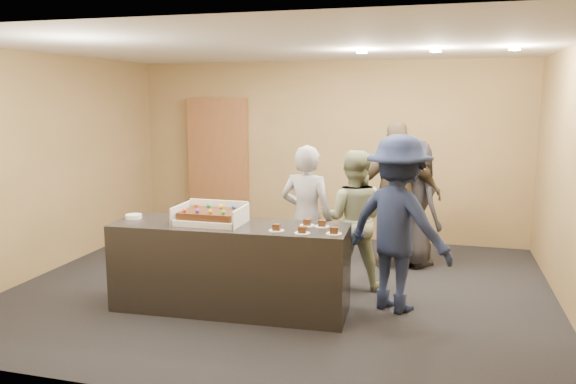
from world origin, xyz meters
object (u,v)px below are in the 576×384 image
Objects in this scene: person_sage_man at (353,219)px; person_navy_man at (398,224)px; storage_cabinet at (218,166)px; person_dark_suit at (413,203)px; cake_box at (212,218)px; sheet_cake at (210,214)px; plate_stack at (134,216)px; person_server_grey at (307,218)px; serving_counter at (230,267)px; person_brown_extra at (397,196)px.

person_navy_man is (0.55, -0.58, 0.11)m from person_sage_man.
person_navy_man is at bearing -41.36° from storage_cabinet.
person_navy_man is 1.11× the size of person_dark_suit.
person_dark_suit is (0.07, 1.64, -0.09)m from person_navy_man.
cake_box reaches higher than sheet_cake.
storage_cabinet is at bearing 111.19° from cake_box.
storage_cabinet is 3.20m from plate_stack.
person_navy_man is (2.73, 0.47, -0.02)m from plate_stack.
person_server_grey reaches higher than plate_stack.
sheet_cake is at bearing 35.27° from person_sage_man.
person_dark_suit is at bearing 47.72° from sheet_cake.
plate_stack is at bearing -83.87° from storage_cabinet.
person_dark_suit reaches higher than cake_box.
plate_stack is at bearing 37.82° from person_navy_man.
sheet_cake is at bearing 42.25° from person_navy_man.
person_navy_man is at bearing 13.14° from serving_counter.
person_server_grey is at bearing 25.88° from plate_stack.
storage_cabinet is at bearing -13.35° from person_navy_man.
plate_stack is 0.09× the size of person_brown_extra.
person_server_grey is (0.61, 0.82, 0.38)m from serving_counter.
person_dark_suit is (1.72, 2.11, 0.36)m from serving_counter.
person_brown_extra is at bearing 48.12° from serving_counter.
storage_cabinet is at bearing -42.76° from person_server_grey.
cake_box is at bearing 50.81° from person_server_grey.
person_sage_man is 0.93m from person_brown_extra.
person_brown_extra is at bearing -23.95° from storage_cabinet.
storage_cabinet is at bearing -35.68° from person_brown_extra.
serving_counter is at bearing 40.14° from person_sage_man.
storage_cabinet is at bearing 25.40° from person_dark_suit.
person_brown_extra reaches higher than person_navy_man.
serving_counter is at bearing -65.82° from storage_cabinet.
sheet_cake is 0.36× the size of person_dark_suit.
person_sage_man reaches higher than plate_stack.
cake_box reaches higher than plate_stack.
person_navy_man reaches higher than person_dark_suit.
cake_box reaches higher than serving_counter.
person_server_grey is at bearing 44.34° from cake_box.
storage_cabinet is 12.51× the size of plate_stack.
serving_counter is at bearing -0.00° from sheet_cake.
person_dark_suit is (1.11, 1.29, -0.01)m from person_server_grey.
person_server_grey is (2.03, -2.36, -0.25)m from storage_cabinet.
plate_stack reaches higher than serving_counter.
plate_stack is (-1.08, -0.00, 0.47)m from serving_counter.
person_dark_suit is at bearing 47.38° from cake_box.
storage_cabinet is at bearing 111.39° from serving_counter.
person_server_grey reaches higher than cake_box.
person_brown_extra is 0.34m from person_dark_suit.
sheet_cake is 0.32× the size of person_navy_man.
person_dark_suit is (1.92, 2.11, -0.18)m from sheet_cake.
cake_box is at bearing 91.47° from person_dark_suit.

